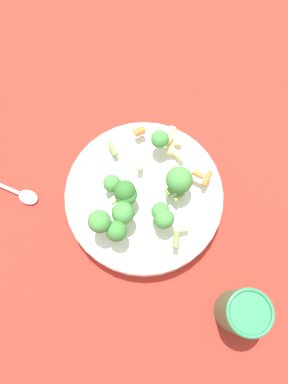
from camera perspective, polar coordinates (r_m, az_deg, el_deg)
name	(u,v)px	position (r m, az deg, el deg)	size (l,w,h in m)	color
ground_plane	(144,200)	(0.67, 0.00, -1.23)	(3.00, 3.00, 0.00)	#B72D23
bowl	(144,197)	(0.65, 0.00, -0.72)	(0.27, 0.27, 0.04)	white
pasta_salad	(141,196)	(0.60, -0.42, -0.55)	(0.21, 0.19, 0.07)	#8CB766
cup	(242,312)	(0.62, 14.75, -17.26)	(0.07, 0.07, 0.10)	#2D7F51
spoon	(13,191)	(0.71, -19.28, 0.17)	(0.05, 0.16, 0.01)	silver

